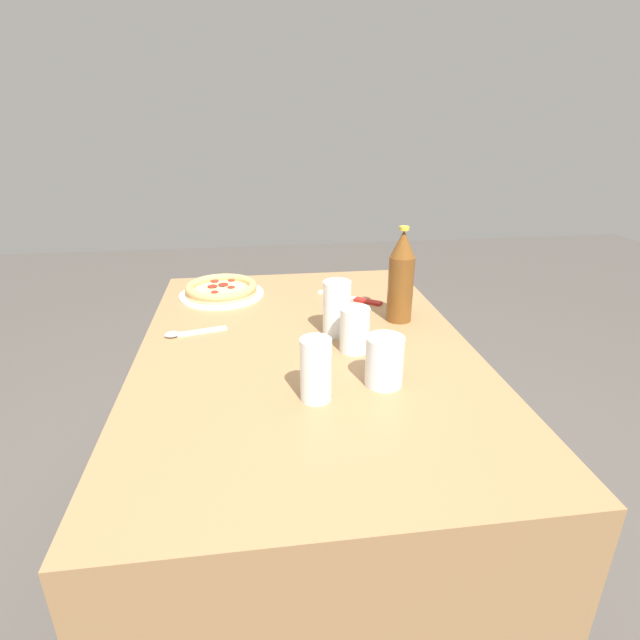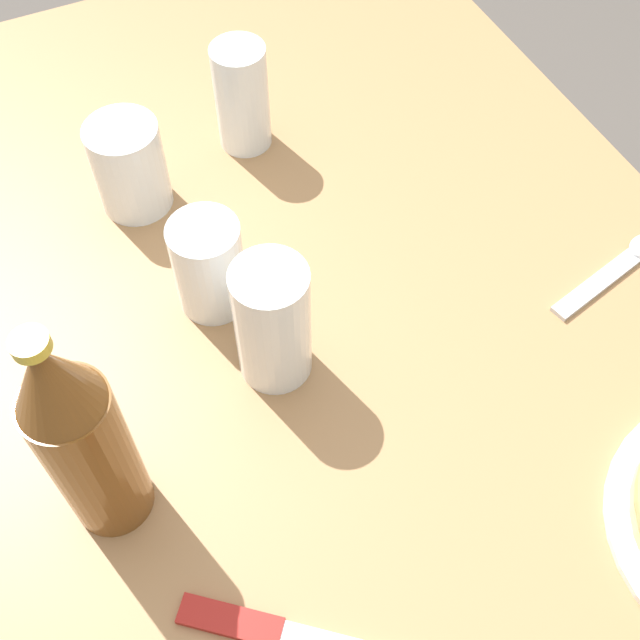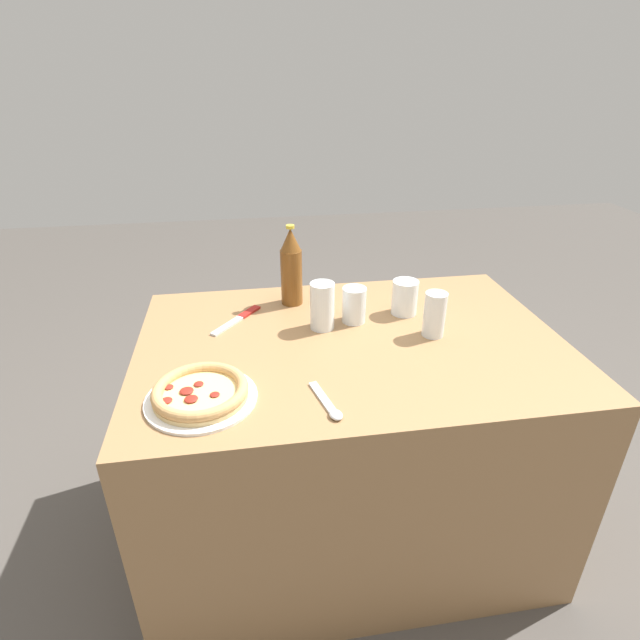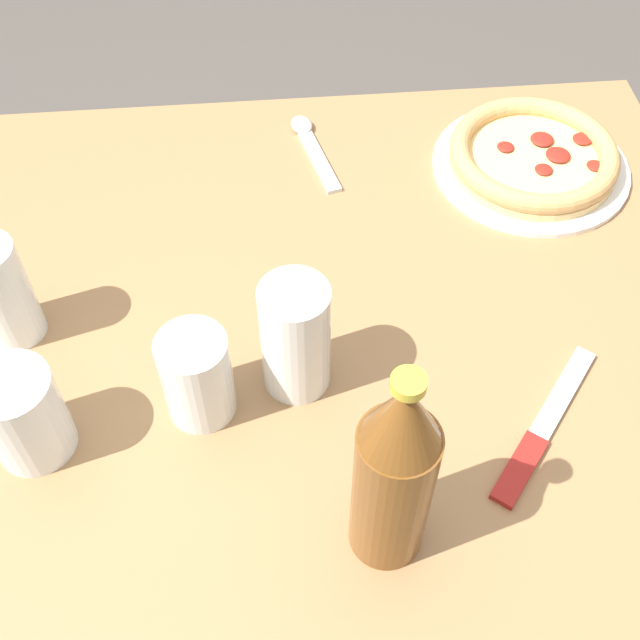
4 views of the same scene
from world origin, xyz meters
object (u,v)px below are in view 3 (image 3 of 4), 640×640
at_px(glass_lemonade, 322,308).
at_px(glass_water, 405,298).
at_px(beer_bottle, 291,267).
at_px(knife, 239,319).
at_px(glass_red_wine, 434,317).
at_px(pizza_veggie, 201,393).
at_px(glass_orange_juice, 354,307).
at_px(spoon, 329,406).

height_order(glass_lemonade, glass_water, glass_lemonade).
xyz_separation_m(glass_lemonade, beer_bottle, (-0.07, 0.19, 0.06)).
distance_m(glass_lemonade, glass_water, 0.28).
bearing_deg(knife, glass_water, -3.76).
relative_size(glass_lemonade, glass_red_wine, 1.08).
distance_m(pizza_veggie, beer_bottle, 0.59).
xyz_separation_m(glass_water, beer_bottle, (-0.35, 0.13, 0.08)).
bearing_deg(glass_red_wine, glass_orange_juice, 149.89).
bearing_deg(beer_bottle, pizza_veggie, -118.29).
relative_size(pizza_veggie, knife, 1.43).
xyz_separation_m(glass_orange_juice, spoon, (-0.15, -0.43, -0.05)).
bearing_deg(spoon, knife, 112.76).
bearing_deg(glass_orange_juice, knife, 169.67).
distance_m(glass_lemonade, knife, 0.28).
relative_size(knife, spoon, 1.14).
bearing_deg(spoon, glass_orange_juice, 70.33).
relative_size(pizza_veggie, spoon, 1.63).
height_order(glass_lemonade, beer_bottle, beer_bottle).
bearing_deg(glass_orange_juice, pizza_veggie, -142.48).
distance_m(glass_orange_juice, beer_bottle, 0.25).
bearing_deg(glass_orange_juice, glass_red_wine, -30.11).
xyz_separation_m(pizza_veggie, glass_water, (0.63, 0.38, 0.03)).
distance_m(beer_bottle, spoon, 0.60).
relative_size(pizza_veggie, glass_lemonade, 1.84).
xyz_separation_m(glass_water, spoon, (-0.33, -0.46, -0.05)).
relative_size(glass_water, glass_red_wine, 0.82).
height_order(knife, spoon, spoon).
relative_size(glass_lemonade, glass_orange_juice, 1.30).
height_order(pizza_veggie, spoon, pizza_veggie).
distance_m(glass_water, knife, 0.53).
xyz_separation_m(glass_orange_juice, glass_water, (0.17, 0.03, 0.00)).
distance_m(glass_red_wine, knife, 0.61).
xyz_separation_m(pizza_veggie, glass_orange_juice, (0.45, 0.35, 0.03)).
distance_m(pizza_veggie, glass_orange_juice, 0.57).
bearing_deg(spoon, pizza_veggie, 165.30).
bearing_deg(glass_red_wine, knife, 161.69).
bearing_deg(pizza_veggie, glass_water, 31.14).
bearing_deg(beer_bottle, knife, -151.28).
bearing_deg(knife, glass_red_wine, -18.31).
bearing_deg(glass_red_wine, glass_lemonade, 163.11).
height_order(glass_orange_juice, beer_bottle, beer_bottle).
bearing_deg(pizza_veggie, glass_lemonade, 42.62).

